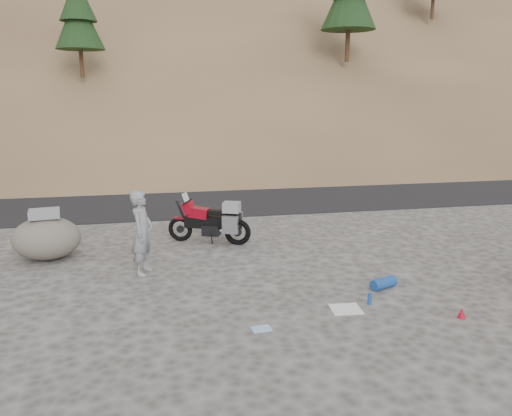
% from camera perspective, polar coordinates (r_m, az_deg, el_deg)
% --- Properties ---
extents(ground, '(140.00, 140.00, 0.00)m').
position_cam_1_polar(ground, '(9.18, -3.31, -9.46)').
color(ground, '#474441').
rests_on(ground, ground).
extents(road, '(120.00, 7.00, 0.05)m').
position_cam_1_polar(road, '(17.80, -7.45, 1.40)').
color(road, black).
rests_on(road, ground).
extents(hillside, '(120.00, 73.00, 46.72)m').
position_cam_1_polar(hillside, '(49.90, -10.75, 21.29)').
color(hillside, brown).
rests_on(hillside, ground).
extents(motorcycle, '(1.94, 1.04, 1.22)m').
position_cam_1_polar(motorcycle, '(11.93, -4.99, -1.60)').
color(motorcycle, black).
rests_on(motorcycle, ground).
extents(man, '(0.57, 0.71, 1.68)m').
position_cam_1_polar(man, '(10.28, -12.66, -7.29)').
color(man, gray).
rests_on(man, ground).
extents(boulder, '(1.47, 1.27, 1.10)m').
position_cam_1_polar(boulder, '(11.66, -22.83, -3.12)').
color(boulder, '#534E47').
rests_on(boulder, ground).
extents(gear_white_cloth, '(0.53, 0.48, 0.02)m').
position_cam_1_polar(gear_white_cloth, '(8.56, 10.22, -11.30)').
color(gear_white_cloth, white).
rests_on(gear_white_cloth, ground).
extents(gear_blue_mat, '(0.56, 0.38, 0.21)m').
position_cam_1_polar(gear_blue_mat, '(9.54, 14.37, -8.31)').
color(gear_blue_mat, '#184691').
rests_on(gear_blue_mat, ground).
extents(gear_bottle, '(0.08, 0.08, 0.20)m').
position_cam_1_polar(gear_bottle, '(8.80, 12.86, -10.10)').
color(gear_bottle, '#184691').
rests_on(gear_bottle, ground).
extents(gear_funnel, '(0.16, 0.16, 0.17)m').
position_cam_1_polar(gear_funnel, '(8.75, 22.46, -11.03)').
color(gear_funnel, '#AE0B21').
rests_on(gear_funnel, ground).
extents(gear_blue_cloth, '(0.32, 0.25, 0.01)m').
position_cam_1_polar(gear_blue_cloth, '(7.79, 0.61, -13.64)').
color(gear_blue_cloth, '#96BAE8').
rests_on(gear_blue_cloth, ground).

